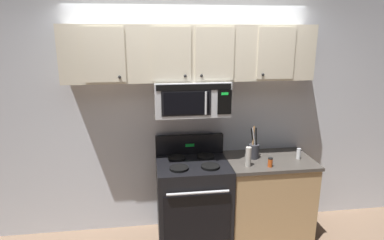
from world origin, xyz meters
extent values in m
cube|color=silver|center=(0.00, 0.79, 1.35)|extent=(5.20, 0.10, 2.70)
cube|color=black|center=(0.00, 0.42, 0.45)|extent=(0.76, 0.64, 0.90)
cube|color=black|center=(0.00, 0.09, 0.44)|extent=(0.67, 0.01, 0.52)
cylinder|color=#B7BABF|center=(0.00, 0.06, 0.74)|extent=(0.61, 0.03, 0.03)
cube|color=black|center=(0.00, 0.70, 1.01)|extent=(0.76, 0.07, 0.22)
cube|color=#19D83F|center=(0.00, 0.67, 1.01)|extent=(0.10, 0.00, 0.04)
cylinder|color=black|center=(-0.16, 0.28, 0.91)|extent=(0.19, 0.19, 0.02)
cylinder|color=black|center=(0.16, 0.28, 0.91)|extent=(0.19, 0.19, 0.02)
cylinder|color=black|center=(-0.16, 0.56, 0.91)|extent=(0.19, 0.19, 0.02)
cylinder|color=black|center=(0.16, 0.56, 0.91)|extent=(0.19, 0.19, 0.02)
cube|color=#B7BABF|center=(0.00, 0.54, 1.57)|extent=(0.76, 0.39, 0.35)
cube|color=black|center=(0.00, 0.35, 1.72)|extent=(0.73, 0.01, 0.06)
cube|color=black|center=(-0.07, 0.35, 1.56)|extent=(0.49, 0.01, 0.25)
cube|color=black|center=(-0.08, 0.34, 1.56)|extent=(0.44, 0.01, 0.22)
cube|color=black|center=(0.30, 0.35, 1.56)|extent=(0.14, 0.01, 0.25)
cube|color=#19D83F|center=(0.30, 0.34, 1.65)|extent=(0.07, 0.00, 0.03)
cylinder|color=#B7BABF|center=(0.11, 0.32, 1.56)|extent=(0.02, 0.02, 0.23)
cube|color=beige|center=(0.00, 0.57, 2.02)|extent=(2.50, 0.33, 0.55)
cube|color=beige|center=(-0.83, 0.40, 2.02)|extent=(0.38, 0.01, 0.51)
sphere|color=black|center=(-0.70, 0.39, 1.82)|extent=(0.03, 0.03, 0.03)
cube|color=beige|center=(-0.21, 0.40, 2.02)|extent=(0.38, 0.01, 0.51)
sphere|color=black|center=(-0.08, 0.39, 1.82)|extent=(0.03, 0.03, 0.03)
cube|color=beige|center=(0.21, 0.40, 2.02)|extent=(0.38, 0.01, 0.51)
sphere|color=black|center=(0.08, 0.39, 1.82)|extent=(0.03, 0.03, 0.03)
cube|color=beige|center=(0.83, 0.40, 2.02)|extent=(0.38, 0.01, 0.51)
sphere|color=black|center=(0.70, 0.39, 1.82)|extent=(0.03, 0.03, 0.03)
cube|color=tan|center=(0.84, 0.43, 0.43)|extent=(0.90, 0.62, 0.86)
cube|color=#423D38|center=(0.84, 0.43, 0.88)|extent=(0.93, 0.65, 0.03)
cylinder|color=#2D2D33|center=(0.67, 0.47, 0.98)|extent=(0.11, 0.11, 0.16)
cylinder|color=olive|center=(0.67, 0.49, 1.12)|extent=(0.04, 0.07, 0.27)
cylinder|color=silver|center=(0.67, 0.48, 1.11)|extent=(0.06, 0.01, 0.26)
cylinder|color=black|center=(0.66, 0.48, 1.11)|extent=(0.05, 0.04, 0.25)
cylinder|color=black|center=(0.69, 0.47, 1.11)|extent=(0.02, 0.07, 0.25)
cylinder|color=white|center=(1.15, 0.39, 0.95)|extent=(0.05, 0.05, 0.10)
cylinder|color=#B7BABF|center=(1.15, 0.39, 1.01)|extent=(0.04, 0.04, 0.02)
cylinder|color=#B7B2A8|center=(0.55, 0.27, 1.00)|extent=(0.06, 0.06, 0.20)
cylinder|color=#C64C19|center=(0.77, 0.22, 0.94)|extent=(0.05, 0.05, 0.08)
cylinder|color=black|center=(0.77, 0.22, 0.99)|extent=(0.05, 0.05, 0.02)
camera|label=1|loc=(-0.44, -2.71, 2.22)|focal=30.33mm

